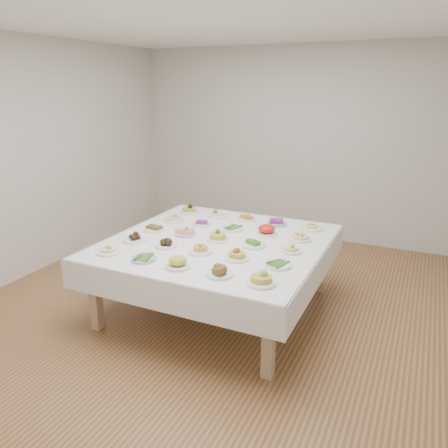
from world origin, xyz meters
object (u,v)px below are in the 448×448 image
at_px(dish_24, 311,225).
at_px(dish_12, 218,235).
at_px(display_table, 218,247).
at_px(dish_0, 109,248).

bearing_deg(dish_24, dish_12, -135.17).
distance_m(display_table, dish_0, 1.07).
distance_m(dish_0, dish_12, 1.06).
xyz_separation_m(dish_0, dish_12, (0.76, 0.75, 0.01)).
bearing_deg(dish_24, dish_0, -135.33).
height_order(display_table, dish_24, dish_24).
bearing_deg(dish_0, dish_12, 44.51).
relative_size(dish_0, dish_24, 0.94).
bearing_deg(dish_0, dish_24, 44.67).
xyz_separation_m(display_table, dish_12, (0.00, 0.00, 0.13)).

